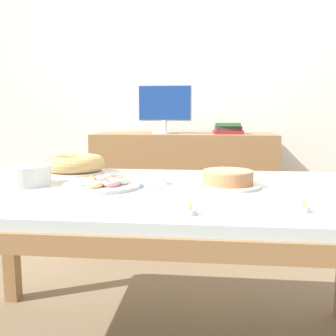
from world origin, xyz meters
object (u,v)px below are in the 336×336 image
object	(u,v)px
book_stack	(228,128)
tealight_right_edge	(304,208)
plate_stack	(25,175)
cake_chocolate_round	(228,179)
pastry_platter	(103,183)
tealight_centre	(223,170)
cake_golden_bundt	(75,164)
tealight_near_cakes	(190,211)
tealight_near_front	(164,182)
computer_monitor	(165,109)

from	to	relation	value
book_stack	tealight_right_edge	world-z (taller)	book_stack
plate_stack	cake_chocolate_round	bearing A→B (deg)	2.66
pastry_platter	tealight_centre	size ratio (longest dim) A/B	7.58
cake_golden_bundt	book_stack	bearing A→B (deg)	55.94
book_stack	pastry_platter	xyz separation A→B (m)	(-0.56, -1.51, -0.16)
plate_stack	tealight_near_cakes	world-z (taller)	plate_stack
tealight_right_edge	tealight_near_front	bearing A→B (deg)	139.03
cake_golden_bundt	tealight_near_front	world-z (taller)	cake_golden_bundt
cake_golden_bundt	tealight_centre	distance (m)	0.73
tealight_centre	cake_chocolate_round	bearing A→B (deg)	-89.21
cake_golden_bundt	tealight_near_cakes	size ratio (longest dim) A/B	7.23
tealight_right_edge	cake_chocolate_round	bearing A→B (deg)	119.16
plate_stack	tealight_centre	distance (m)	0.91
computer_monitor	cake_golden_bundt	xyz separation A→B (m)	(-0.31, -1.18, -0.28)
book_stack	tealight_near_front	size ratio (longest dim) A/B	5.83
computer_monitor	pastry_platter	world-z (taller)	computer_monitor
tealight_centre	tealight_right_edge	size ratio (longest dim) A/B	1.00
tealight_right_edge	tealight_near_cakes	bearing A→B (deg)	-168.49
book_stack	plate_stack	xyz separation A→B (m)	(-0.89, -1.49, -0.14)
cake_chocolate_round	tealight_near_front	world-z (taller)	cake_chocolate_round
tealight_right_edge	cake_golden_bundt	bearing A→B (deg)	145.42
tealight_near_cakes	tealight_centre	size ratio (longest dim) A/B	1.00
tealight_centre	cake_golden_bundt	bearing A→B (deg)	-171.94
cake_chocolate_round	tealight_near_cakes	bearing A→B (deg)	-106.44
computer_monitor	cake_chocolate_round	world-z (taller)	computer_monitor
cake_chocolate_round	tealight_near_cakes	size ratio (longest dim) A/B	6.51
pastry_platter	plate_stack	bearing A→B (deg)	176.87
computer_monitor	plate_stack	world-z (taller)	computer_monitor
cake_golden_bundt	pastry_platter	size ratio (longest dim) A/B	0.95
pastry_platter	tealight_near_cakes	world-z (taller)	pastry_platter
computer_monitor	cake_golden_bundt	size ratio (longest dim) A/B	1.47
pastry_platter	tealight_near_front	distance (m)	0.25
computer_monitor	tealight_near_cakes	distance (m)	1.93
book_stack	tealight_centre	size ratio (longest dim) A/B	5.83
tealight_right_edge	computer_monitor	bearing A→B (deg)	108.84
book_stack	cake_golden_bundt	world-z (taller)	book_stack
cake_chocolate_round	tealight_right_edge	size ratio (longest dim) A/B	6.51
cake_chocolate_round	book_stack	bearing A→B (deg)	87.12
pastry_platter	plate_stack	xyz separation A→B (m)	(-0.33, 0.02, 0.03)
pastry_platter	tealight_right_edge	bearing A→B (deg)	-23.95
book_stack	pastry_platter	size ratio (longest dim) A/B	0.77
plate_stack	computer_monitor	bearing A→B (deg)	74.88
pastry_platter	tealight_right_edge	size ratio (longest dim) A/B	7.58
tealight_near_front	tealight_right_edge	size ratio (longest dim) A/B	1.00
tealight_centre	tealight_right_edge	xyz separation A→B (m)	(0.21, -0.74, 0.00)
pastry_platter	tealight_near_cakes	xyz separation A→B (m)	(0.36, -0.37, -0.00)
book_stack	tealight_centre	xyz separation A→B (m)	(-0.08, -1.08, -0.17)
computer_monitor	tealight_right_edge	world-z (taller)	computer_monitor
book_stack	tealight_near_cakes	xyz separation A→B (m)	(-0.20, -1.88, -0.17)
computer_monitor	tealight_centre	bearing A→B (deg)	-69.07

